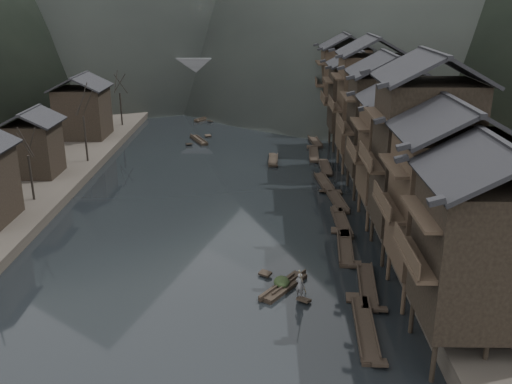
{
  "coord_description": "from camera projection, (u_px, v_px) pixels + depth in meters",
  "views": [
    {
      "loc": [
        4.95,
        -36.66,
        20.14
      ],
      "look_at": [
        4.2,
        13.88,
        2.5
      ],
      "focal_mm": 40.0,
      "sensor_mm": 36.0,
      "label": 1
    }
  ],
  "objects": [
    {
      "name": "boatman",
      "position": [
        300.0,
        282.0,
        39.21
      ],
      "size": [
        0.8,
        0.72,
        1.83
      ],
      "primitive_type": "imported",
      "rotation": [
        0.0,
        0.0,
        2.61
      ],
      "color": "#545457",
      "rests_on": "hero_sampan"
    },
    {
      "name": "bamboo_pole",
      "position": [
        304.0,
        250.0,
        38.4
      ],
      "size": [
        0.78,
        2.25,
        3.05
      ],
      "primitive_type": "cylinder",
      "rotation": [
        0.65,
        0.0,
        -0.31
      ],
      "color": "#8C7A51",
      "rests_on": "boatman"
    },
    {
      "name": "left_houses",
      "position": [
        18.0,
        142.0,
        58.73
      ],
      "size": [
        8.1,
        53.2,
        8.73
      ],
      "color": "black",
      "rests_on": "left_bank"
    },
    {
      "name": "midriver_boats",
      "position": [
        218.0,
        129.0,
        88.54
      ],
      "size": [
        13.6,
        39.13,
        0.45
      ],
      "color": "black",
      "rests_on": "water"
    },
    {
      "name": "stilt_houses",
      "position": [
        389.0,
        112.0,
        56.41
      ],
      "size": [
        9.0,
        67.6,
        16.41
      ],
      "color": "black",
      "rests_on": "ground"
    },
    {
      "name": "bare_trees",
      "position": [
        45.0,
        137.0,
        56.98
      ],
      "size": [
        3.93,
        62.59,
        7.85
      ],
      "color": "black",
      "rests_on": "left_bank"
    },
    {
      "name": "moored_sampans",
      "position": [
        330.0,
        191.0,
        60.84
      ],
      "size": [
        3.09,
        61.82,
        0.47
      ],
      "color": "black",
      "rests_on": "water"
    },
    {
      "name": "hero_sampan",
      "position": [
        284.0,
        286.0,
        41.04
      ],
      "size": [
        3.75,
        4.87,
        0.44
      ],
      "color": "black",
      "rests_on": "water"
    },
    {
      "name": "cargo_heap",
      "position": [
        282.0,
        278.0,
        41.04
      ],
      "size": [
        1.17,
        1.53,
        0.7
      ],
      "primitive_type": "ellipsoid",
      "color": "black",
      "rests_on": "hero_sampan"
    },
    {
      "name": "water",
      "position": [
        195.0,
        287.0,
        41.31
      ],
      "size": [
        300.0,
        300.0,
        0.0
      ],
      "primitive_type": "plane",
      "color": "black",
      "rests_on": "ground"
    },
    {
      "name": "right_bank",
      "position": [
        483.0,
        142.0,
        78.29
      ],
      "size": [
        40.0,
        200.0,
        1.8
      ],
      "primitive_type": "cube",
      "color": "#2D2823",
      "rests_on": "ground"
    },
    {
      "name": "stone_bridge",
      "position": [
        238.0,
        78.0,
        107.6
      ],
      "size": [
        40.0,
        6.0,
        9.0
      ],
      "color": "#4C4C4F",
      "rests_on": "ground"
    }
  ]
}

